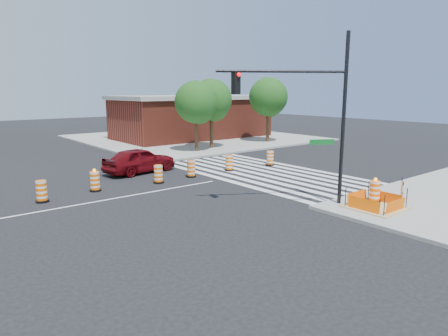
{
  "coord_description": "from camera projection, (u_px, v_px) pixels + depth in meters",
  "views": [
    {
      "loc": [
        -6.49,
        -17.81,
        5.12
      ],
      "look_at": [
        5.51,
        -2.92,
        1.4
      ],
      "focal_mm": 32.0,
      "sensor_mm": 36.0,
      "label": 1
    }
  ],
  "objects": [
    {
      "name": "brick_storefront",
      "position": [
        193.0,
        117.0,
        42.99
      ],
      "size": [
        16.5,
        8.5,
        4.6
      ],
      "color": "maroon",
      "rests_on": "ground"
    },
    {
      "name": "median_drum_8",
      "position": [
        270.0,
        159.0,
        27.64
      ],
      "size": [
        0.6,
        0.6,
        1.02
      ],
      "color": "black",
      "rests_on": "ground"
    },
    {
      "name": "excavation_pit",
      "position": [
        375.0,
        206.0,
        17.21
      ],
      "size": [
        2.2,
        2.2,
        0.9
      ],
      "color": "tan",
      "rests_on": "ground"
    },
    {
      "name": "crosswalk_east",
      "position": [
        262.0,
        172.0,
        25.33
      ],
      "size": [
        6.75,
        13.5,
        0.01
      ],
      "color": "silver",
      "rests_on": "ground"
    },
    {
      "name": "median_drum_5",
      "position": [
        158.0,
        175.0,
        22.37
      ],
      "size": [
        0.6,
        0.6,
        1.02
      ],
      "color": "black",
      "rests_on": "ground"
    },
    {
      "name": "red_coupe",
      "position": [
        140.0,
        160.0,
        25.19
      ],
      "size": [
        4.94,
        2.56,
        1.6
      ],
      "primitive_type": "imported",
      "rotation": [
        0.0,
        0.0,
        1.72
      ],
      "color": "#5F080D",
      "rests_on": "ground"
    },
    {
      "name": "signal_pole_se",
      "position": [
        310.0,
        104.0,
        16.89
      ],
      "size": [
        4.87,
        3.01,
        7.41
      ],
      "rotation": [
        0.0,
        0.0,
        2.6
      ],
      "color": "black",
      "rests_on": "ground"
    },
    {
      "name": "ground",
      "position": [
        93.0,
        202.0,
        18.59
      ],
      "size": [
        120.0,
        120.0,
        0.0
      ],
      "primitive_type": "plane",
      "color": "black",
      "rests_on": "ground"
    },
    {
      "name": "sidewalk_ne",
      "position": [
        193.0,
        138.0,
        43.42
      ],
      "size": [
        22.0,
        22.0,
        0.15
      ],
      "primitive_type": "cube",
      "color": "gray",
      "rests_on": "ground"
    },
    {
      "name": "median_drum_3",
      "position": [
        42.0,
        192.0,
        18.54
      ],
      "size": [
        0.6,
        0.6,
        1.02
      ],
      "color": "black",
      "rests_on": "ground"
    },
    {
      "name": "median_drum_4",
      "position": [
        95.0,
        182.0,
        20.58
      ],
      "size": [
        0.6,
        0.6,
        1.18
      ],
      "color": "black",
      "rests_on": "ground"
    },
    {
      "name": "median_drum_6",
      "position": [
        191.0,
        169.0,
        23.93
      ],
      "size": [
        0.6,
        0.6,
        1.02
      ],
      "color": "black",
      "rests_on": "ground"
    },
    {
      "name": "tree_north_c",
      "position": [
        196.0,
        105.0,
        32.73
      ],
      "size": [
        3.49,
        3.49,
        5.94
      ],
      "color": "#382314",
      "rests_on": "ground"
    },
    {
      "name": "tree_north_d",
      "position": [
        211.0,
        102.0,
        34.65
      ],
      "size": [
        3.63,
        3.62,
        6.15
      ],
      "color": "#382314",
      "rests_on": "ground"
    },
    {
      "name": "barricade",
      "position": [
        402.0,
        190.0,
        17.74
      ],
      "size": [
        0.82,
        0.51,
        1.09
      ],
      "rotation": [
        0.0,
        0.0,
        0.54
      ],
      "color": "#FF6505",
      "rests_on": "ground"
    },
    {
      "name": "tree_north_e",
      "position": [
        268.0,
        99.0,
        38.91
      ],
      "size": [
        3.8,
        3.76,
        6.4
      ],
      "color": "#382314",
      "rests_on": "ground"
    },
    {
      "name": "pit_drum",
      "position": [
        375.0,
        192.0,
        17.97
      ],
      "size": [
        0.58,
        0.58,
        1.14
      ],
      "color": "black",
      "rests_on": "ground"
    },
    {
      "name": "median_drum_7",
      "position": [
        229.0,
        163.0,
        25.84
      ],
      "size": [
        0.6,
        0.6,
        1.02
      ],
      "color": "black",
      "rests_on": "ground"
    },
    {
      "name": "lane_centerline",
      "position": [
        93.0,
        202.0,
        18.59
      ],
      "size": [
        14.0,
        0.12,
        0.01
      ],
      "primitive_type": "cube",
      "color": "silver",
      "rests_on": "ground"
    }
  ]
}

